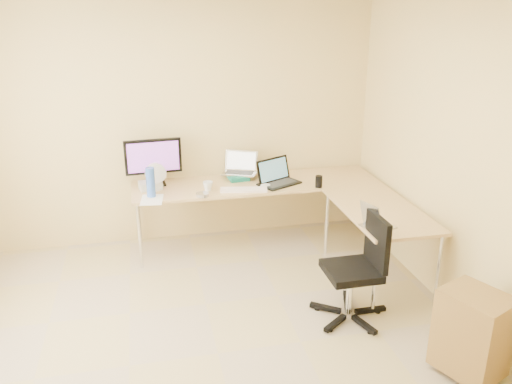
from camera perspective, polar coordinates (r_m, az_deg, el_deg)
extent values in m
plane|color=tan|center=(4.25, -4.19, -17.18)|extent=(4.50, 4.50, 0.00)
plane|color=#E3C076|center=(5.76, -7.92, 7.18)|extent=(4.50, 0.00, 4.50)
plane|color=#E3C076|center=(4.40, 23.49, 1.60)|extent=(0.00, 4.50, 4.50)
cube|color=tan|center=(5.77, 0.07, -2.36)|extent=(2.65, 0.70, 0.73)
cube|color=tan|center=(5.21, 13.11, -5.51)|extent=(0.70, 1.30, 0.73)
cube|color=black|center=(5.59, -11.13, 3.21)|extent=(0.60, 0.23, 0.50)
cube|color=#106957|center=(5.77, -2.06, 1.74)|extent=(0.23, 0.30, 0.05)
cube|color=silver|center=(5.75, -1.80, 3.15)|extent=(0.45, 0.40, 0.24)
cube|color=black|center=(5.55, 2.57, 2.18)|extent=(0.52, 0.47, 0.27)
cube|color=white|center=(5.39, -1.35, 0.25)|extent=(0.50, 0.22, 0.02)
ellipsoid|color=silver|center=(5.49, 1.03, 0.73)|extent=(0.11, 0.08, 0.04)
imported|color=white|center=(5.40, -5.28, 0.64)|extent=(0.12, 0.12, 0.10)
cylinder|color=silver|center=(5.26, -5.88, -0.29)|extent=(0.15, 0.15, 0.03)
cylinder|color=#2F56A9|center=(5.27, -11.45, 1.02)|extent=(0.09, 0.09, 0.31)
cube|color=white|center=(5.24, -11.30, -0.84)|extent=(0.24, 0.32, 0.01)
cube|color=beige|center=(5.54, -11.45, 0.73)|extent=(0.25, 0.20, 0.08)
cylinder|color=silver|center=(5.47, -10.89, 1.57)|extent=(0.23, 0.23, 0.27)
cylinder|color=black|center=(5.51, 6.87, 1.14)|extent=(0.09, 0.09, 0.13)
cube|color=#ACACAC|center=(4.62, 13.25, -2.64)|extent=(0.35, 0.31, 0.19)
cube|color=black|center=(4.47, 10.40, -7.88)|extent=(0.56, 0.56, 0.93)
cube|color=brown|center=(4.13, 22.57, -14.00)|extent=(0.51, 0.55, 0.62)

